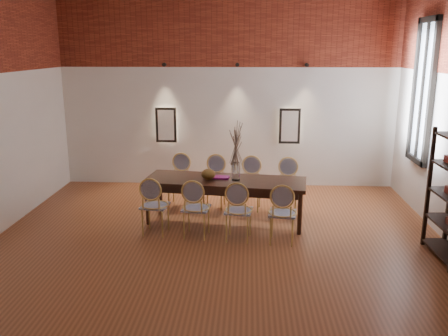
# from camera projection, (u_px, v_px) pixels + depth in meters

# --- Properties ---
(floor) EXTENTS (7.00, 7.00, 0.02)m
(floor) POSITION_uv_depth(u_px,v_px,m) (216.00, 251.00, 6.95)
(floor) COLOR brown
(floor) RESTS_ON ground
(wall_back) EXTENTS (7.00, 0.10, 4.00)m
(wall_back) POSITION_uv_depth(u_px,v_px,m) (228.00, 91.00, 9.89)
(wall_back) COLOR silver
(wall_back) RESTS_ON ground
(wall_front) EXTENTS (7.00, 0.10, 4.00)m
(wall_front) POSITION_uv_depth(u_px,v_px,m) (177.00, 193.00, 3.02)
(wall_front) COLOR silver
(wall_front) RESTS_ON ground
(brick_band_back) EXTENTS (7.00, 0.02, 1.50)m
(brick_band_back) POSITION_uv_depth(u_px,v_px,m) (228.00, 29.00, 9.51)
(brick_band_back) COLOR maroon
(brick_band_back) RESTS_ON ground
(niche_left) EXTENTS (0.36, 0.06, 0.66)m
(niche_left) POSITION_uv_depth(u_px,v_px,m) (166.00, 125.00, 10.03)
(niche_left) COLOR #FFEAC6
(niche_left) RESTS_ON wall_back
(niche_right) EXTENTS (0.36, 0.06, 0.66)m
(niche_right) POSITION_uv_depth(u_px,v_px,m) (290.00, 126.00, 9.90)
(niche_right) COLOR #FFEAC6
(niche_right) RESTS_ON wall_back
(spot_fixture_left) EXTENTS (0.08, 0.10, 0.08)m
(spot_fixture_left) POSITION_uv_depth(u_px,v_px,m) (164.00, 65.00, 9.69)
(spot_fixture_left) COLOR black
(spot_fixture_left) RESTS_ON wall_back
(spot_fixture_mid) EXTENTS (0.08, 0.10, 0.08)m
(spot_fixture_mid) POSITION_uv_depth(u_px,v_px,m) (237.00, 65.00, 9.61)
(spot_fixture_mid) COLOR black
(spot_fixture_mid) RESTS_ON wall_back
(spot_fixture_right) EXTENTS (0.08, 0.10, 0.08)m
(spot_fixture_right) POSITION_uv_depth(u_px,v_px,m) (307.00, 65.00, 9.54)
(spot_fixture_right) COLOR black
(spot_fixture_right) RESTS_ON wall_back
(window_glass) EXTENTS (0.02, 0.78, 2.38)m
(window_glass) POSITION_uv_depth(u_px,v_px,m) (424.00, 92.00, 8.17)
(window_glass) COLOR silver
(window_glass) RESTS_ON wall_right
(window_frame) EXTENTS (0.08, 0.90, 2.50)m
(window_frame) POSITION_uv_depth(u_px,v_px,m) (423.00, 92.00, 8.17)
(window_frame) COLOR black
(window_frame) RESTS_ON wall_right
(window_mullion) EXTENTS (0.06, 0.06, 2.40)m
(window_mullion) POSITION_uv_depth(u_px,v_px,m) (423.00, 92.00, 8.17)
(window_mullion) COLOR black
(window_mullion) RESTS_ON wall_right
(dining_table) EXTENTS (2.76, 1.19, 0.75)m
(dining_table) POSITION_uv_depth(u_px,v_px,m) (225.00, 201.00, 8.02)
(dining_table) COLOR black
(dining_table) RESTS_ON floor
(chair_near_a) EXTENTS (0.49, 0.49, 0.94)m
(chair_near_a) POSITION_uv_depth(u_px,v_px,m) (155.00, 205.00, 7.49)
(chair_near_a) COLOR tan
(chair_near_a) RESTS_ON floor
(chair_near_b) EXTENTS (0.49, 0.49, 0.94)m
(chair_near_b) POSITION_uv_depth(u_px,v_px,m) (196.00, 208.00, 7.38)
(chair_near_b) COLOR tan
(chair_near_b) RESTS_ON floor
(chair_near_c) EXTENTS (0.49, 0.49, 0.94)m
(chair_near_c) POSITION_uv_depth(u_px,v_px,m) (239.00, 210.00, 7.26)
(chair_near_c) COLOR tan
(chair_near_c) RESTS_ON floor
(chair_near_d) EXTENTS (0.49, 0.49, 0.94)m
(chair_near_d) POSITION_uv_depth(u_px,v_px,m) (282.00, 213.00, 7.15)
(chair_near_d) COLOR tan
(chair_near_d) RESTS_ON floor
(chair_far_a) EXTENTS (0.49, 0.49, 0.94)m
(chair_far_a) POSITION_uv_depth(u_px,v_px,m) (179.00, 181.00, 8.85)
(chair_far_a) COLOR tan
(chair_far_a) RESTS_ON floor
(chair_far_b) EXTENTS (0.49, 0.49, 0.94)m
(chair_far_b) POSITION_uv_depth(u_px,v_px,m) (214.00, 183.00, 8.73)
(chair_far_b) COLOR tan
(chair_far_b) RESTS_ON floor
(chair_far_c) EXTENTS (0.49, 0.49, 0.94)m
(chair_far_c) POSITION_uv_depth(u_px,v_px,m) (250.00, 185.00, 8.62)
(chair_far_c) COLOR tan
(chair_far_c) RESTS_ON floor
(chair_far_d) EXTENTS (0.49, 0.49, 0.94)m
(chair_far_d) POSITION_uv_depth(u_px,v_px,m) (287.00, 187.00, 8.50)
(chair_far_d) COLOR tan
(chair_far_d) RESTS_ON floor
(vase) EXTENTS (0.14, 0.14, 0.30)m
(vase) POSITION_uv_depth(u_px,v_px,m) (236.00, 171.00, 7.86)
(vase) COLOR silver
(vase) RESTS_ON dining_table
(dried_branches) EXTENTS (0.50, 0.50, 0.70)m
(dried_branches) POSITION_uv_depth(u_px,v_px,m) (236.00, 145.00, 7.75)
(dried_branches) COLOR brown
(dried_branches) RESTS_ON vase
(bowl) EXTENTS (0.24, 0.24, 0.18)m
(bowl) POSITION_uv_depth(u_px,v_px,m) (208.00, 174.00, 7.91)
(bowl) COLOR brown
(bowl) RESTS_ON dining_table
(book) EXTENTS (0.28, 0.21, 0.03)m
(book) POSITION_uv_depth(u_px,v_px,m) (221.00, 177.00, 7.99)
(book) COLOR #7C0F60
(book) RESTS_ON dining_table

